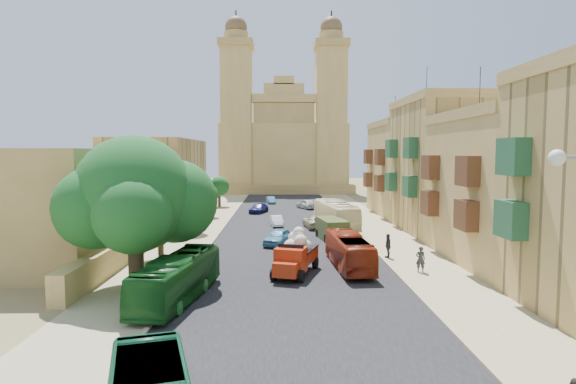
{
  "coord_description": "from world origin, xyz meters",
  "views": [
    {
      "loc": [
        -0.89,
        -24.52,
        8.13
      ],
      "look_at": [
        0.0,
        26.0,
        4.0
      ],
      "focal_mm": 30.0,
      "sensor_mm": 36.0,
      "label": 1
    }
  ],
  "objects_px": {
    "car_white_a": "(277,221)",
    "church": "(284,146)",
    "car_cream": "(315,222)",
    "ficus_tree": "(136,198)",
    "car_blue_b": "(271,200)",
    "olive_pickup": "(332,229)",
    "red_truck": "(296,254)",
    "car_white_b": "(307,204)",
    "pedestrian_c": "(388,246)",
    "street_tree_d": "(219,186)",
    "bus_cream_east": "(336,215)",
    "car_dkblue": "(259,208)",
    "street_tree_a": "(160,217)",
    "street_tree_b": "(190,198)",
    "bus_red_east": "(349,251)",
    "bus_green_north": "(178,278)",
    "pedestrian_a": "(420,259)",
    "street_tree_c": "(207,195)",
    "car_blue_a": "(278,237)"
  },
  "relations": [
    {
      "from": "olive_pickup",
      "to": "pedestrian_c",
      "type": "height_order",
      "value": "olive_pickup"
    },
    {
      "from": "olive_pickup",
      "to": "street_tree_d",
      "type": "bearing_deg",
      "value": 116.57
    },
    {
      "from": "church",
      "to": "olive_pickup",
      "type": "relative_size",
      "value": 7.21
    },
    {
      "from": "car_white_a",
      "to": "car_blue_b",
      "type": "relative_size",
      "value": 1.05
    },
    {
      "from": "olive_pickup",
      "to": "bus_cream_east",
      "type": "xyz_separation_m",
      "value": [
        1.16,
        6.7,
        0.53
      ]
    },
    {
      "from": "bus_red_east",
      "to": "car_white_a",
      "type": "xyz_separation_m",
      "value": [
        -5.22,
        19.52,
        -0.62
      ]
    },
    {
      "from": "ficus_tree",
      "to": "street_tree_c",
      "type": "relative_size",
      "value": 2.18
    },
    {
      "from": "bus_green_north",
      "to": "red_truck",
      "type": "bearing_deg",
      "value": 49.58
    },
    {
      "from": "street_tree_b",
      "to": "street_tree_d",
      "type": "xyz_separation_m",
      "value": [
        -0.0,
        24.0,
        -0.5
      ]
    },
    {
      "from": "car_dkblue",
      "to": "pedestrian_a",
      "type": "bearing_deg",
      "value": -52.02
    },
    {
      "from": "ficus_tree",
      "to": "street_tree_a",
      "type": "xyz_separation_m",
      "value": [
        -0.58,
        7.99,
        -2.18
      ]
    },
    {
      "from": "ficus_tree",
      "to": "car_white_b",
      "type": "xyz_separation_m",
      "value": [
        12.46,
        40.92,
        -4.73
      ]
    },
    {
      "from": "street_tree_a",
      "to": "pedestrian_c",
      "type": "bearing_deg",
      "value": 0.23
    },
    {
      "from": "bus_red_east",
      "to": "car_cream",
      "type": "xyz_separation_m",
      "value": [
        -1.0,
        18.24,
        -0.52
      ]
    },
    {
      "from": "church",
      "to": "street_tree_c",
      "type": "relative_size",
      "value": 8.63
    },
    {
      "from": "pedestrian_c",
      "to": "street_tree_d",
      "type": "bearing_deg",
      "value": -153.47
    },
    {
      "from": "street_tree_a",
      "to": "olive_pickup",
      "type": "xyz_separation_m",
      "value": [
        14.0,
        8.0,
        -2.29
      ]
    },
    {
      "from": "red_truck",
      "to": "bus_cream_east",
      "type": "bearing_deg",
      "value": 75.69
    },
    {
      "from": "red_truck",
      "to": "car_cream",
      "type": "distance_m",
      "value": 20.16
    },
    {
      "from": "church",
      "to": "street_tree_d",
      "type": "distance_m",
      "value": 32.85
    },
    {
      "from": "olive_pickup",
      "to": "car_white_b",
      "type": "distance_m",
      "value": 24.95
    },
    {
      "from": "car_dkblue",
      "to": "car_white_a",
      "type": "bearing_deg",
      "value": -60.99
    },
    {
      "from": "pedestrian_c",
      "to": "street_tree_b",
      "type": "bearing_deg",
      "value": -123.72
    },
    {
      "from": "car_white_a",
      "to": "car_white_b",
      "type": "distance_m",
      "value": 17.07
    },
    {
      "from": "street_tree_b",
      "to": "bus_red_east",
      "type": "distance_m",
      "value": 20.74
    },
    {
      "from": "church",
      "to": "bus_cream_east",
      "type": "relative_size",
      "value": 3.39
    },
    {
      "from": "church",
      "to": "pedestrian_a",
      "type": "height_order",
      "value": "church"
    },
    {
      "from": "street_tree_d",
      "to": "bus_red_east",
      "type": "height_order",
      "value": "street_tree_d"
    },
    {
      "from": "car_cream",
      "to": "pedestrian_a",
      "type": "xyz_separation_m",
      "value": [
        5.71,
        -19.53,
        0.21
      ]
    },
    {
      "from": "ficus_tree",
      "to": "bus_red_east",
      "type": "distance_m",
      "value": 14.89
    },
    {
      "from": "ficus_tree",
      "to": "pedestrian_c",
      "type": "distance_m",
      "value": 19.27
    },
    {
      "from": "red_truck",
      "to": "car_white_b",
      "type": "distance_m",
      "value": 37.87
    },
    {
      "from": "street_tree_b",
      "to": "pedestrian_c",
      "type": "height_order",
      "value": "street_tree_b"
    },
    {
      "from": "red_truck",
      "to": "bus_red_east",
      "type": "height_order",
      "value": "red_truck"
    },
    {
      "from": "car_cream",
      "to": "car_blue_a",
      "type": "bearing_deg",
      "value": 60.02
    },
    {
      "from": "red_truck",
      "to": "car_cream",
      "type": "height_order",
      "value": "red_truck"
    },
    {
      "from": "bus_green_north",
      "to": "car_blue_b",
      "type": "xyz_separation_m",
      "value": [
        4.22,
        50.73,
        -0.72
      ]
    },
    {
      "from": "church",
      "to": "bus_red_east",
      "type": "height_order",
      "value": "church"
    },
    {
      "from": "church",
      "to": "car_blue_b",
      "type": "bearing_deg",
      "value": -94.94
    },
    {
      "from": "street_tree_c",
      "to": "pedestrian_a",
      "type": "height_order",
      "value": "street_tree_c"
    },
    {
      "from": "bus_green_north",
      "to": "car_blue_b",
      "type": "relative_size",
      "value": 2.73
    },
    {
      "from": "car_cream",
      "to": "pedestrian_a",
      "type": "height_order",
      "value": "pedestrian_a"
    },
    {
      "from": "pedestrian_c",
      "to": "bus_red_east",
      "type": "bearing_deg",
      "value": -47.12
    },
    {
      "from": "car_blue_a",
      "to": "pedestrian_a",
      "type": "distance_m",
      "value": 13.85
    },
    {
      "from": "car_white_a",
      "to": "church",
      "type": "bearing_deg",
      "value": 81.03
    },
    {
      "from": "car_dkblue",
      "to": "street_tree_c",
      "type": "bearing_deg",
      "value": -129.03
    },
    {
      "from": "street_tree_d",
      "to": "bus_red_east",
      "type": "distance_m",
      "value": 41.59
    },
    {
      "from": "car_cream",
      "to": "ficus_tree",
      "type": "bearing_deg",
      "value": 54.27
    },
    {
      "from": "car_white_a",
      "to": "car_blue_a",
      "type": "bearing_deg",
      "value": -96.41
    },
    {
      "from": "bus_cream_east",
      "to": "car_dkblue",
      "type": "bearing_deg",
      "value": -64.68
    }
  ]
}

